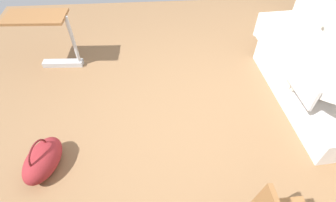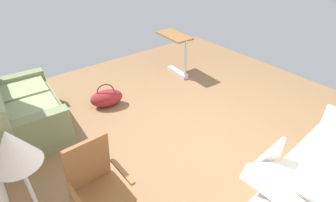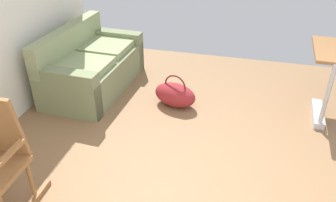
{
  "view_description": "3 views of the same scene",
  "coord_description": "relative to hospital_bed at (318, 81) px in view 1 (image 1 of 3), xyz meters",
  "views": [
    {
      "loc": [
        0.23,
        2.09,
        2.57
      ],
      "look_at": [
        0.1,
        0.31,
        0.66
      ],
      "focal_mm": 27.77,
      "sensor_mm": 36.0,
      "label": 1
    },
    {
      "loc": [
        -2.23,
        2.09,
        2.56
      ],
      "look_at": [
        -0.12,
        0.44,
        0.82
      ],
      "focal_mm": 27.57,
      "sensor_mm": 36.0,
      "label": 2
    },
    {
      "loc": [
        -2.23,
        -0.26,
        2.33
      ],
      "look_at": [
        0.3,
        0.39,
        0.76
      ],
      "focal_mm": 36.35,
      "sensor_mm": 36.0,
      "label": 3
    }
  ],
  "objects": [
    {
      "name": "ground_plane",
      "position": [
        1.86,
        0.22,
        -0.31
      ],
      "size": [
        6.33,
        6.33,
        0.0
      ],
      "primitive_type": "plane",
      "color": "olive"
    },
    {
      "name": "hospital_bed",
      "position": [
        0.0,
        0.0,
        0.0
      ],
      "size": [
        1.1,
        2.11,
        1.12
      ],
      "color": "silver",
      "rests_on": "ground"
    },
    {
      "name": "overbed_table",
      "position": [
        3.53,
        -0.95,
        0.22
      ],
      "size": [
        0.85,
        0.44,
        0.84
      ],
      "color": "#B2B5BA",
      "rests_on": "ground"
    },
    {
      "name": "duffel_bag",
      "position": [
        3.3,
        0.81,
        -0.16
      ],
      "size": [
        0.46,
        0.63,
        0.43
      ],
      "color": "maroon",
      "rests_on": "ground"
    }
  ]
}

